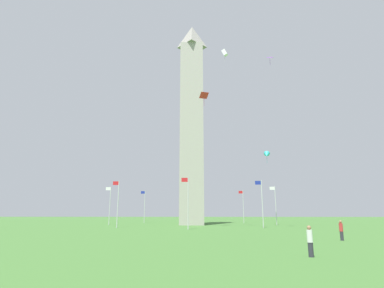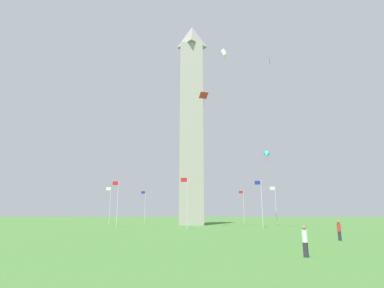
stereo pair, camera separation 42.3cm
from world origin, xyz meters
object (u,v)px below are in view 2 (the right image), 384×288
object	(u,v)px
kite_red_diamond	(204,96)
kite_purple_diamond	(269,57)
flagpole_e	(187,200)
person_white_shirt	(305,241)
flagpole_ne	(117,201)
flagpole_s	(275,203)
obelisk_monument	(192,119)
person_red_shirt	(339,231)
flagpole_n	(110,204)
flagpole_sw	(243,205)
flagpole_w	(194,205)
flagpole_nw	(145,205)
flagpole_se	(261,201)
kite_cyan_delta	(267,155)
kite_white_box	(224,53)

from	to	relation	value
kite_red_diamond	kite_purple_diamond	size ratio (longest dim) A/B	1.47
flagpole_e	person_white_shirt	size ratio (longest dim) A/B	4.56
flagpole_ne	flagpole_s	distance (m)	32.04
obelisk_monument	person_red_shirt	distance (m)	44.39
flagpole_n	flagpole_sw	bearing A→B (deg)	-157.50
flagpole_w	flagpole_nw	world-z (taller)	same
flagpole_se	person_white_shirt	size ratio (longest dim) A/B	4.56
flagpole_n	kite_cyan_delta	bearing A→B (deg)	170.33
flagpole_se	kite_purple_diamond	distance (m)	24.68
flagpole_e	person_white_shirt	bearing A→B (deg)	106.23
flagpole_sw	kite_cyan_delta	size ratio (longest dim) A/B	3.20
obelisk_monument	flagpole_sw	bearing A→B (deg)	-134.86
flagpole_nw	kite_red_diamond	world-z (taller)	kite_red_diamond
flagpole_n	flagpole_e	xyz separation A→B (m)	(-17.34, 17.34, 0.00)
kite_cyan_delta	flagpole_w	bearing A→B (deg)	-56.80
flagpole_n	flagpole_ne	distance (m)	13.27
flagpole_n	kite_purple_diamond	world-z (taller)	kite_purple_diamond
kite_white_box	kite_purple_diamond	size ratio (longest dim) A/B	1.49
flagpole_w	person_red_shirt	bearing A→B (deg)	105.73
flagpole_w	person_red_shirt	size ratio (longest dim) A/B	4.45
flagpole_n	kite_white_box	xyz separation A→B (m)	(-23.91, 13.42, 26.98)
kite_purple_diamond	flagpole_n	bearing A→B (deg)	-27.44
obelisk_monument	flagpole_sw	world-z (taller)	obelisk_monument
obelisk_monument	flagpole_n	distance (m)	25.46
flagpole_n	flagpole_se	world-z (taller)	same
person_white_shirt	kite_cyan_delta	distance (m)	43.24
flagpole_w	kite_purple_diamond	distance (m)	43.83
kite_purple_diamond	kite_red_diamond	bearing A→B (deg)	-24.23
person_white_shirt	flagpole_s	bearing A→B (deg)	-33.03
flagpole_s	flagpole_w	xyz separation A→B (m)	(17.34, -17.34, 0.00)
flagpole_n	obelisk_monument	bearing A→B (deg)	180.00
flagpole_s	person_red_shirt	distance (m)	35.81
flagpole_e	person_red_shirt	xyz separation A→B (m)	(-14.90, 18.22, -3.46)
flagpole_sw	kite_red_diamond	bearing A→B (deg)	67.79
flagpole_e	kite_cyan_delta	xyz separation A→B (m)	(-14.95, -11.84, 9.23)
kite_red_diamond	kite_white_box	bearing A→B (deg)	150.08
flagpole_sw	kite_white_box	xyz separation A→B (m)	(5.70, 25.68, 26.98)
kite_red_diamond	flagpole_sw	bearing A→B (deg)	-112.21
kite_cyan_delta	kite_red_diamond	distance (m)	16.98
flagpole_e	flagpole_nw	xyz separation A→B (m)	(12.26, -29.60, 0.00)
kite_red_diamond	kite_purple_diamond	bearing A→B (deg)	155.77
obelisk_monument	flagpole_ne	bearing A→B (deg)	44.86
obelisk_monument	flagpole_ne	distance (m)	25.45
obelisk_monument	person_red_shirt	bearing A→B (deg)	112.65
person_white_shirt	flagpole_e	bearing A→B (deg)	-5.91
flagpole_nw	person_white_shirt	distance (m)	62.22
kite_cyan_delta	kite_white_box	size ratio (longest dim) A/B	0.97
flagpole_se	flagpole_w	distance (m)	32.04
flagpole_sw	flagpole_e	bearing A→B (deg)	67.50
flagpole_nw	flagpole_n	bearing A→B (deg)	67.50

